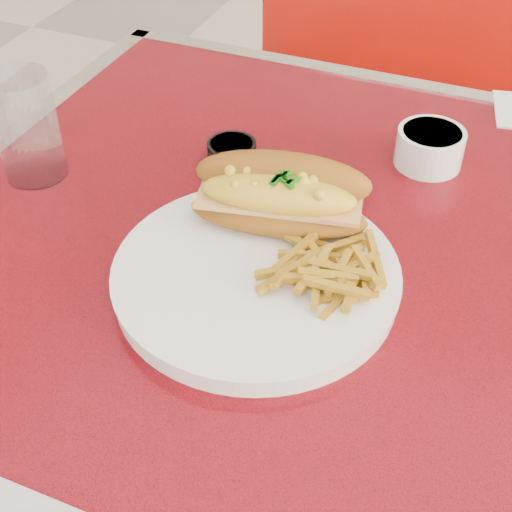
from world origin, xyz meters
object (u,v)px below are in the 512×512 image
at_px(mac_hoagie, 280,196).
at_px(water_tumbler, 27,127).
at_px(booth_bench_far, 478,206).
at_px(fork, 323,243).
at_px(sauce_cup_left, 232,152).
at_px(diner_table, 424,369).
at_px(gravy_ramekin, 430,147).
at_px(dinner_plate, 256,276).

height_order(mac_hoagie, water_tumbler, water_tumbler).
distance_m(booth_bench_far, fork, 0.99).
distance_m(booth_bench_far, sauce_cup_left, 0.92).
relative_size(mac_hoagie, water_tumbler, 1.58).
distance_m(fork, sauce_cup_left, 0.21).
bearing_deg(diner_table, mac_hoagie, -175.75).
relative_size(mac_hoagie, gravy_ramekin, 1.93).
bearing_deg(booth_bench_far, water_tumbler, -121.98).
distance_m(mac_hoagie, water_tumbler, 0.33).
bearing_deg(diner_table, water_tumbler, -178.55).
relative_size(diner_table, gravy_ramekin, 11.31).
relative_size(diner_table, sauce_cup_left, 19.01).
bearing_deg(fork, water_tumbler, 80.60).
height_order(fork, gravy_ramekin, gravy_ramekin).
height_order(booth_bench_far, fork, booth_bench_far).
bearing_deg(dinner_plate, mac_hoagie, 94.28).
relative_size(booth_bench_far, water_tumbler, 9.03).
bearing_deg(diner_table, gravy_ramekin, 108.31).
bearing_deg(gravy_ramekin, booth_bench_far, 83.99).
xyz_separation_m(booth_bench_far, fork, (-0.13, -0.84, 0.50)).
relative_size(dinner_plate, gravy_ramekin, 2.74).
relative_size(fork, sauce_cup_left, 2.18).
height_order(booth_bench_far, mac_hoagie, booth_bench_far).
distance_m(diner_table, gravy_ramekin, 0.28).
height_order(dinner_plate, mac_hoagie, mac_hoagie).
distance_m(booth_bench_far, mac_hoagie, 1.00).
distance_m(diner_table, mac_hoagie, 0.29).
height_order(dinner_plate, sauce_cup_left, sauce_cup_left).
distance_m(fork, water_tumbler, 0.39).
relative_size(mac_hoagie, fork, 1.48).
xyz_separation_m(mac_hoagie, fork, (0.06, -0.02, -0.04)).
xyz_separation_m(diner_table, mac_hoagie, (-0.19, -0.01, 0.22)).
relative_size(diner_table, water_tumbler, 9.25).
relative_size(booth_bench_far, mac_hoagie, 5.73).
bearing_deg(water_tumbler, diner_table, 1.45).
xyz_separation_m(fork, gravy_ramekin, (0.07, 0.23, 0.00)).
bearing_deg(diner_table, booth_bench_far, 90.00).
relative_size(booth_bench_far, dinner_plate, 4.02).
bearing_deg(gravy_ramekin, water_tumbler, -155.08).
bearing_deg(mac_hoagie, dinner_plate, -97.27).
relative_size(dinner_plate, sauce_cup_left, 4.61).
relative_size(fork, gravy_ramekin, 1.30).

